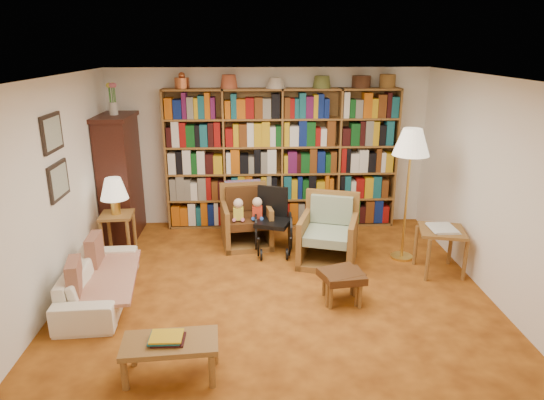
{
  "coord_description": "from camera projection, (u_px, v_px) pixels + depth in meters",
  "views": [
    {
      "loc": [
        -0.26,
        -5.12,
        2.85
      ],
      "look_at": [
        -0.02,
        0.6,
        0.99
      ],
      "focal_mm": 32.0,
      "sensor_mm": 36.0,
      "label": 1
    }
  ],
  "objects": [
    {
      "name": "wall_left",
      "position": [
        48.0,
        197.0,
        5.28
      ],
      "size": [
        0.0,
        5.0,
        5.0
      ],
      "primitive_type": "plane",
      "rotation": [
        1.57,
        0.0,
        1.57
      ],
      "color": "white",
      "rests_on": "floor"
    },
    {
      "name": "footstool_b",
      "position": [
        341.0,
        276.0,
        5.53
      ],
      "size": [
        0.55,
        0.51,
        0.38
      ],
      "color": "#442512",
      "rests_on": "floor"
    },
    {
      "name": "side_table_lamp",
      "position": [
        117.0,
        224.0,
        6.73
      ],
      "size": [
        0.46,
        0.46,
        0.6
      ],
      "color": "#915D2D",
      "rests_on": "floor"
    },
    {
      "name": "armchair_leather",
      "position": [
        246.0,
        219.0,
        7.18
      ],
      "size": [
        0.8,
        0.84,
        0.89
      ],
      "color": "#915D2D",
      "rests_on": "floor"
    },
    {
      "name": "sofa_throw",
      "position": [
        103.0,
        276.0,
        5.56
      ],
      "size": [
        0.93,
        1.48,
        0.04
      ],
      "primitive_type": "cube",
      "rotation": [
        0.0,
        0.0,
        0.14
      ],
      "color": "beige",
      "rests_on": "sofa"
    },
    {
      "name": "bookshelf",
      "position": [
        282.0,
        155.0,
        7.62
      ],
      "size": [
        3.6,
        0.3,
        2.42
      ],
      "color": "#915D2D",
      "rests_on": "floor"
    },
    {
      "name": "cushion_left",
      "position": [
        95.0,
        252.0,
        5.84
      ],
      "size": [
        0.15,
        0.41,
        0.4
      ],
      "primitive_type": "cube",
      "rotation": [
        0.0,
        0.0,
        0.06
      ],
      "color": "maroon",
      "rests_on": "sofa"
    },
    {
      "name": "wall_right",
      "position": [
        497.0,
        192.0,
        5.47
      ],
      "size": [
        0.0,
        5.0,
        5.0
      ],
      "primitive_type": "plane",
      "rotation": [
        1.57,
        0.0,
        -1.57
      ],
      "color": "white",
      "rests_on": "floor"
    },
    {
      "name": "curio_cabinet",
      "position": [
        120.0,
        175.0,
        7.28
      ],
      "size": [
        0.5,
        0.95,
        2.4
      ],
      "color": "#37160F",
      "rests_on": "floor"
    },
    {
      "name": "sofa",
      "position": [
        99.0,
        281.0,
        5.58
      ],
      "size": [
        1.65,
        0.73,
        0.47
      ],
      "primitive_type": "imported",
      "rotation": [
        0.0,
        0.0,
        1.63
      ],
      "color": "white",
      "rests_on": "floor"
    },
    {
      "name": "ceiling",
      "position": [
        277.0,
        79.0,
        4.99
      ],
      "size": [
        5.0,
        5.0,
        0.0
      ],
      "primitive_type": "plane",
      "rotation": [
        3.14,
        0.0,
        0.0
      ],
      "color": "white",
      "rests_on": "wall_back"
    },
    {
      "name": "coffee_table",
      "position": [
        170.0,
        346.0,
        4.26
      ],
      "size": [
        0.87,
        0.48,
        0.42
      ],
      "color": "#915D2D",
      "rests_on": "floor"
    },
    {
      "name": "footstool_a",
      "position": [
        344.0,
        278.0,
        5.49
      ],
      "size": [
        0.49,
        0.43,
        0.37
      ],
      "color": "#442512",
      "rests_on": "floor"
    },
    {
      "name": "side_table_papers",
      "position": [
        441.0,
        236.0,
        6.18
      ],
      "size": [
        0.66,
        0.66,
        0.62
      ],
      "color": "#915D2D",
      "rests_on": "floor"
    },
    {
      "name": "wall_front",
      "position": [
        296.0,
        314.0,
        3.0
      ],
      "size": [
        5.0,
        0.0,
        5.0
      ],
      "primitive_type": "plane",
      "rotation": [
        -1.57,
        0.0,
        0.0
      ],
      "color": "white",
      "rests_on": "floor"
    },
    {
      "name": "table_lamp",
      "position": [
        114.0,
        190.0,
        6.58
      ],
      "size": [
        0.38,
        0.38,
        0.51
      ],
      "color": "gold",
      "rests_on": "side_table_lamp"
    },
    {
      "name": "cushion_right",
      "position": [
        75.0,
        278.0,
        5.18
      ],
      "size": [
        0.2,
        0.41,
        0.39
      ],
      "primitive_type": "cube",
      "rotation": [
        0.0,
        0.0,
        0.21
      ],
      "color": "maroon",
      "rests_on": "sofa"
    },
    {
      "name": "wall_back",
      "position": [
        269.0,
        148.0,
        7.75
      ],
      "size": [
        5.0,
        0.0,
        5.0
      ],
      "primitive_type": "plane",
      "rotation": [
        1.57,
        0.0,
        0.0
      ],
      "color": "white",
      "rests_on": "floor"
    },
    {
      "name": "floor",
      "position": [
        276.0,
        294.0,
        5.76
      ],
      "size": [
        5.0,
        5.0,
        0.0
      ],
      "primitive_type": "plane",
      "color": "#BC681D",
      "rests_on": "ground"
    },
    {
      "name": "armchair_sage",
      "position": [
        327.0,
        236.0,
        6.59
      ],
      "size": [
        0.96,
        0.96,
        0.92
      ],
      "color": "#915D2D",
      "rests_on": "floor"
    },
    {
      "name": "framed_pictures",
      "position": [
        55.0,
        157.0,
        5.45
      ],
      "size": [
        0.03,
        0.52,
        0.97
      ],
      "color": "black",
      "rests_on": "wall_left"
    },
    {
      "name": "wheelchair",
      "position": [
        273.0,
        222.0,
        6.91
      ],
      "size": [
        0.57,
        0.73,
        0.91
      ],
      "color": "black",
      "rests_on": "floor"
    },
    {
      "name": "floor_lamp",
      "position": [
        411.0,
        148.0,
        6.27
      ],
      "size": [
        0.48,
        0.48,
        1.81
      ],
      "color": "gold",
      "rests_on": "floor"
    }
  ]
}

